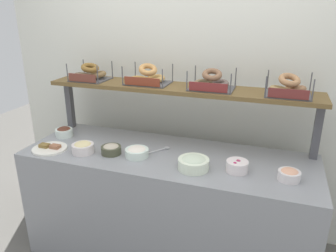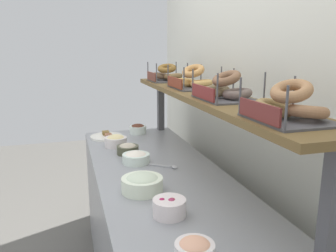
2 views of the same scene
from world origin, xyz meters
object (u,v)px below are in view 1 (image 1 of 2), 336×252
at_px(bowl_scallion_spread, 194,163).
at_px(bagel_basket_cinnamon_raisin, 90,74).
at_px(bowl_lox_spread, 289,175).
at_px(bagel_basket_sesame, 148,78).
at_px(bowl_egg_salad, 83,147).
at_px(bowl_chocolate_spread, 64,132).
at_px(bowl_cream_cheese, 137,152).
at_px(bagel_basket_everything, 288,88).
at_px(bowl_tuna_salad, 111,149).
at_px(serving_plate_white, 50,148).
at_px(bowl_beet_salad, 237,166).
at_px(bagel_basket_poppy, 211,83).
at_px(serving_spoon_near_plate, 163,149).

xyz_separation_m(bowl_scallion_spread, bagel_basket_cinnamon_raisin, (-0.96, 0.40, 0.43)).
xyz_separation_m(bowl_lox_spread, bagel_basket_sesame, (-1.06, 0.38, 0.44)).
relative_size(bowl_egg_salad, bagel_basket_cinnamon_raisin, 0.56).
height_order(bowl_scallion_spread, bagel_basket_sesame, bagel_basket_sesame).
height_order(bowl_chocolate_spread, bagel_basket_cinnamon_raisin, bagel_basket_cinnamon_raisin).
bearing_deg(bagel_basket_cinnamon_raisin, bowl_egg_salad, -69.34).
relative_size(bowl_cream_cheese, bagel_basket_everything, 0.56).
relative_size(bowl_cream_cheese, bowl_chocolate_spread, 1.21).
height_order(bowl_tuna_salad, bowl_cream_cheese, same).
bearing_deg(serving_plate_white, bowl_beet_salad, 4.48).
bearing_deg(bowl_lox_spread, bowl_scallion_spread, -175.28).
bearing_deg(bowl_chocolate_spread, bowl_scallion_spread, -10.48).
bearing_deg(bagel_basket_cinnamon_raisin, bowl_cream_cheese, -32.71).
relative_size(bowl_tuna_salad, bagel_basket_cinnamon_raisin, 0.52).
distance_m(bowl_cream_cheese, bowl_chocolate_spread, 0.72).
distance_m(bagel_basket_poppy, bagel_basket_everything, 0.51).
bearing_deg(bagel_basket_poppy, bowl_scallion_spread, -91.18).
bearing_deg(bowl_beet_salad, bowl_scallion_spread, -168.38).
bearing_deg(bowl_beet_salad, bagel_basket_sesame, 153.49).
height_order(bowl_egg_salad, serving_plate_white, bowl_egg_salad).
distance_m(bowl_cream_cheese, serving_plate_white, 0.66).
relative_size(bowl_egg_salad, serving_spoon_near_plate, 1.05).
xyz_separation_m(bowl_egg_salad, serving_plate_white, (-0.26, -0.04, -0.03)).
bearing_deg(bowl_scallion_spread, bowl_cream_cheese, 172.81).
height_order(bowl_tuna_salad, serving_plate_white, bowl_tuna_salad).
bearing_deg(bowl_scallion_spread, bowl_chocolate_spread, 169.52).
bearing_deg(bowl_tuna_salad, bagel_basket_poppy, 31.45).
bearing_deg(bagel_basket_sesame, bowl_scallion_spread, -41.70).
distance_m(bowl_egg_salad, serving_spoon_near_plate, 0.57).
height_order(bowl_scallion_spread, bowl_cream_cheese, bowl_scallion_spread).
height_order(bowl_scallion_spread, bagel_basket_cinnamon_raisin, bagel_basket_cinnamon_raisin).
xyz_separation_m(bowl_beet_salad, bowl_chocolate_spread, (-1.39, 0.15, 0.00)).
height_order(bowl_tuna_salad, bowl_chocolate_spread, bowl_chocolate_spread).
relative_size(bowl_cream_cheese, serving_spoon_near_plate, 1.10).
height_order(bowl_cream_cheese, serving_plate_white, bowl_cream_cheese).
bearing_deg(bagel_basket_sesame, bowl_chocolate_spread, -160.99).
bearing_deg(bowl_egg_salad, bowl_lox_spread, 2.57).
bearing_deg(serving_spoon_near_plate, bagel_basket_everything, 13.29).
distance_m(bowl_lox_spread, bagel_basket_sesame, 1.21).
distance_m(bowl_lox_spread, bagel_basket_poppy, 0.81).
height_order(bagel_basket_sesame, bagel_basket_poppy, bagel_basket_sesame).
distance_m(bowl_tuna_salad, bowl_beet_salad, 0.88).
bearing_deg(bowl_tuna_salad, bagel_basket_cinnamon_raisin, 134.01).
relative_size(bowl_tuna_salad, bowl_cream_cheese, 0.87).
height_order(serving_plate_white, bagel_basket_sesame, bagel_basket_sesame).
bearing_deg(bowl_egg_salad, serving_spoon_near_plate, 23.64).
relative_size(bowl_scallion_spread, bowl_cream_cheese, 1.22).
xyz_separation_m(bowl_lox_spread, bagel_basket_cinnamon_raisin, (-1.54, 0.36, 0.44)).
xyz_separation_m(bagel_basket_sesame, bagel_basket_poppy, (0.49, -0.02, 0.00)).
relative_size(bowl_scallion_spread, serving_spoon_near_plate, 1.35).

